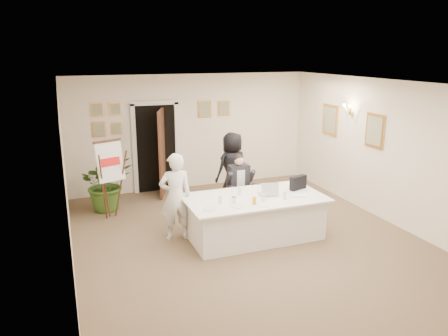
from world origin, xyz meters
name	(u,v)px	position (x,y,z in m)	size (l,w,h in m)	color
floor	(247,239)	(0.00, 0.00, 0.00)	(7.00, 7.00, 0.00)	brown
ceiling	(250,83)	(0.00, 0.00, 2.80)	(6.00, 7.00, 0.02)	white
wall_back	(191,132)	(0.00, 3.50, 1.40)	(6.00, 0.10, 2.80)	#F3E6CD
wall_front	(388,247)	(0.00, -3.50, 1.40)	(6.00, 0.10, 2.80)	#F3E6CD
wall_left	(66,183)	(-3.00, 0.00, 1.40)	(0.10, 7.00, 2.80)	#F3E6CD
wall_right	(388,152)	(3.00, 0.00, 1.40)	(0.10, 7.00, 2.80)	#F3E6CD
doorway	(158,150)	(-0.88, 3.32, 1.04)	(1.14, 0.86, 2.20)	black
pictures_back_wall	(159,115)	(-0.80, 3.47, 1.85)	(3.40, 0.06, 0.80)	#DE964C
pictures_right_wall	(350,125)	(2.97, 1.20, 1.75)	(0.06, 2.20, 0.80)	#DE964C
wall_sconce	(349,109)	(2.90, 1.20, 2.10)	(0.20, 0.30, 0.24)	gold
conference_table	(254,217)	(0.16, 0.08, 0.39)	(2.51, 1.35, 0.78)	silver
seated_man	(240,186)	(0.31, 1.12, 0.66)	(0.57, 0.61, 1.32)	black
flip_chart	(109,183)	(-2.19, 1.96, 0.74)	(0.58, 0.45, 1.60)	#381F11
standing_man	(176,197)	(-1.19, 0.50, 0.80)	(0.59, 0.38, 1.60)	silver
standing_woman	(232,168)	(0.50, 2.00, 0.80)	(0.78, 0.51, 1.61)	black
potted_palm	(107,183)	(-2.19, 2.50, 0.60)	(1.08, 0.94, 1.20)	#34571D
laptop	(267,187)	(0.43, 0.11, 0.91)	(0.32, 0.34, 0.28)	#B7BABC
laptop_bag	(298,183)	(1.12, 0.20, 0.91)	(0.37, 0.10, 0.26)	black
paper_stack	(298,195)	(0.92, -0.15, 0.79)	(0.29, 0.20, 0.03)	white
plate_left	(210,209)	(-0.81, -0.25, 0.78)	(0.22, 0.22, 0.01)	white
plate_mid	(238,206)	(-0.31, -0.27, 0.78)	(0.23, 0.23, 0.01)	white
plate_near	(263,205)	(0.10, -0.40, 0.78)	(0.22, 0.22, 0.01)	white
glass_a	(220,200)	(-0.54, -0.05, 0.84)	(0.06, 0.06, 0.14)	silver
glass_b	(263,197)	(0.21, -0.20, 0.84)	(0.06, 0.06, 0.14)	silver
glass_c	(285,195)	(0.61, -0.22, 0.84)	(0.07, 0.07, 0.14)	silver
glass_d	(240,191)	(-0.04, 0.28, 0.84)	(0.06, 0.06, 0.14)	silver
oj_glass	(254,201)	(-0.01, -0.28, 0.84)	(0.07, 0.07, 0.13)	orange
steel_jug	(234,200)	(-0.31, -0.10, 0.83)	(0.08, 0.08, 0.11)	silver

